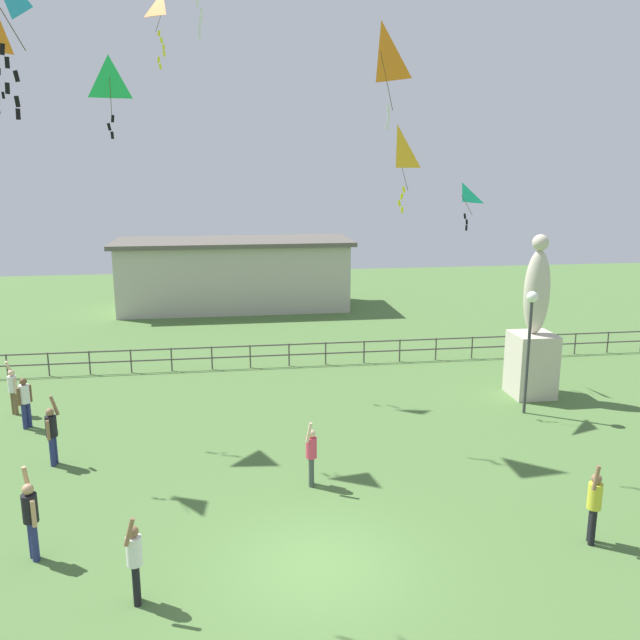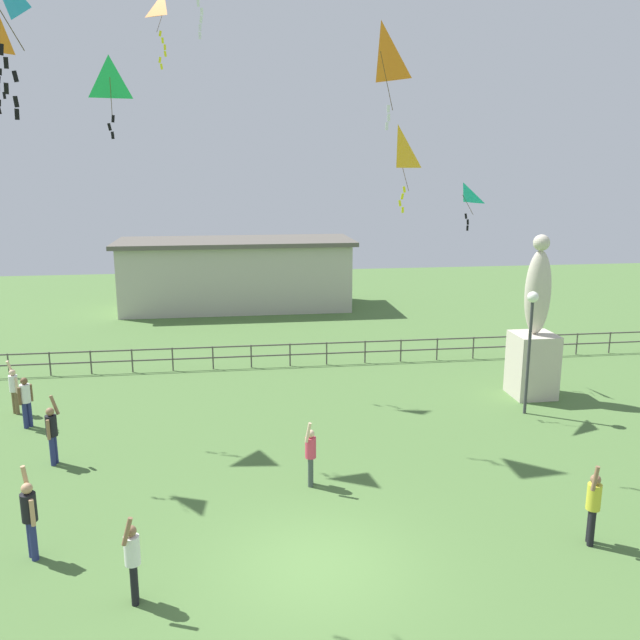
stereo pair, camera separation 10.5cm
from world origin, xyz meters
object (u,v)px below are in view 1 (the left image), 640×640
Objects in this scene: person_3 at (311,453)px; kite_5 at (462,196)px; kite_8 at (381,54)px; person_6 at (31,515)px; person_0 at (135,558)px; kite_2 at (110,79)px; kite_7 at (163,11)px; person_5 at (52,432)px; person_7 at (25,399)px; person_1 at (13,388)px; kite_3 at (397,149)px; lamppost at (530,325)px; statue_monument at (533,341)px; person_2 at (594,503)px.

person_3 is 12.12m from kite_5.
person_6 is at bearing -150.79° from kite_8.
kite_8 is (5.94, 6.36, 9.84)m from person_0.
kite_2 is 0.83× the size of kite_7.
kite_7 is 10.41m from kite_8.
person_7 is at bearing 117.31° from person_5.
person_1 is 0.64× the size of kite_3.
person_0 is at bearing -63.78° from person_1.
lamppost is at bearing -28.22° from kite_7.
kite_8 reaches higher than person_6.
person_3 is 1.09× the size of person_7.
statue_monument is 3.03× the size of person_2.
kite_7 is at bearing 124.67° from person_2.
statue_monument is 2.05× the size of kite_3.
person_0 is 0.98× the size of person_2.
person_2 is 1.16× the size of person_7.
kite_2 is at bearing 166.19° from kite_8.
person_2 reaches higher than person_3.
person_1 is 0.84× the size of kite_2.
person_5 reaches higher than person_1.
person_5 reaches higher than person_0.
kite_8 reaches higher than person_2.
person_0 is at bearing -133.05° from kite_8.
kite_8 is (-1.52, -3.97, 2.24)m from kite_3.
person_5 is 13.48m from kite_3.
person_0 is at bearing -144.23° from lamppost.
person_1 is 11.03m from person_3.
kite_7 reaches higher than person_1.
lamppost is 2.29× the size of person_1.
kite_7 is at bearing 80.13° from person_6.
person_5 is at bearing -159.32° from kite_3.
person_6 is 7.80m from person_7.
kite_7 reaches higher than kite_3.
person_7 is at bearing -174.85° from kite_3.
kite_7 reaches higher than person_5.
kite_3 is at bearing 14.67° from kite_2.
lamppost reaches higher than person_2.
person_5 is 9.62m from kite_2.
kite_2 is at bearing -30.96° from person_1.
person_7 is 0.63× the size of kite_7.
kite_3 is (3.63, 6.13, 7.64)m from person_3.
person_0 is 0.93× the size of person_6.
person_2 is 15.89m from kite_2.
kite_2 is at bearing 97.71° from person_0.
kite_2 is at bearing -159.80° from kite_5.
person_2 is 0.74× the size of kite_7.
statue_monument is 16.95m from person_7.
person_6 is (-14.73, -8.16, -1.01)m from statue_monument.
kite_2 reaches higher than person_1.
kite_2 is at bearing 42.06° from person_5.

